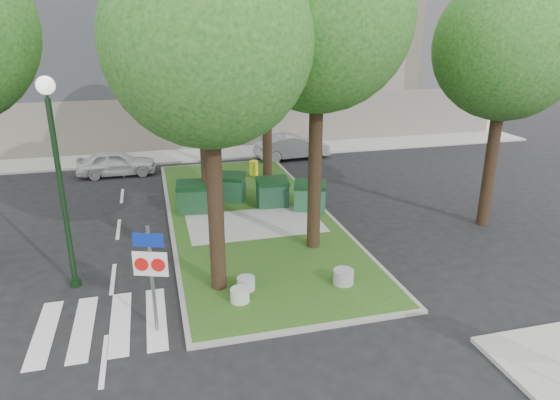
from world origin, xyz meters
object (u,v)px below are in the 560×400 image
object	(u,v)px
tree_median_near_left	(211,20)
bollard_mid	(246,283)
traffic_sign_pole	(151,265)
bollard_right	(343,277)
car_white	(116,163)
dumpster_a	(194,197)
dumpster_d	(310,196)
litter_bin	(254,168)
bollard_left	(240,295)
dumpster_b	(230,187)
tree_median_mid	(202,32)
car_silver	(292,147)
dumpster_c	(272,192)
tree_street_right	(510,32)
street_lamp	(57,161)

from	to	relation	value
tree_median_near_left	bollard_mid	bearing A→B (deg)	-32.76
traffic_sign_pole	bollard_right	bearing A→B (deg)	28.90
traffic_sign_pole	car_white	xyz separation A→B (m)	(-1.52, 14.59, -1.15)
dumpster_a	traffic_sign_pole	xyz separation A→B (m)	(-1.73, -7.96, 1.08)
bollard_right	traffic_sign_pole	xyz separation A→B (m)	(-5.31, -0.87, 1.47)
bollard_mid	traffic_sign_pole	size ratio (longest dim) A/B	0.18
dumpster_d	litter_bin	size ratio (longest dim) A/B	2.06
tree_median_near_left	bollard_right	xyz separation A→B (m)	(3.43, -0.78, -6.98)
dumpster_a	litter_bin	size ratio (longest dim) A/B	1.98
tree_median_near_left	bollard_left	size ratio (longest dim) A/B	20.21
tree_median_near_left	bollard_mid	world-z (taller)	tree_median_near_left
bollard_right	car_white	bearing A→B (deg)	116.49
tree_median_near_left	car_white	xyz separation A→B (m)	(-3.41, 12.94, -6.66)
dumpster_b	dumpster_d	bearing A→B (deg)	-9.46
dumpster_b	bollard_mid	bearing A→B (deg)	-71.99
tree_median_mid	car_silver	bearing A→B (deg)	52.74
dumpster_b	dumpster_c	distance (m)	1.96
dumpster_c	car_silver	bearing A→B (deg)	71.22
bollard_mid	litter_bin	size ratio (longest dim) A/B	0.70
tree_street_right	bollard_left	distance (m)	12.65
tree_median_mid	bollard_right	bearing A→B (deg)	-68.09
litter_bin	car_silver	world-z (taller)	car_silver
car_silver	tree_median_mid	bearing A→B (deg)	136.63
tree_median_near_left	street_lamp	bearing A→B (deg)	162.55
bollard_right	car_white	size ratio (longest dim) A/B	0.16
dumpster_d	car_silver	bearing A→B (deg)	98.66
tree_street_right	car_white	xyz separation A→B (m)	(-13.91, 10.44, -6.33)
dumpster_d	bollard_left	world-z (taller)	dumpster_d
dumpster_c	dumpster_d	distance (m)	1.60
bollard_mid	litter_bin	distance (m)	11.49
tree_median_mid	dumpster_b	bearing A→B (deg)	41.24
tree_median_near_left	car_silver	distance (m)	16.56
street_lamp	car_silver	distance (m)	16.52
dumpster_a	car_silver	distance (m)	9.84
litter_bin	bollard_mid	bearing A→B (deg)	-103.06
dumpster_d	traffic_sign_pole	xyz separation A→B (m)	(-6.30, -7.01, 1.11)
dumpster_c	traffic_sign_pole	xyz separation A→B (m)	(-4.93, -7.84, 1.11)
bollard_right	bollard_mid	xyz separation A→B (m)	(-2.80, 0.38, -0.03)
dumpster_d	litter_bin	xyz separation A→B (m)	(-1.18, 5.42, -0.20)
litter_bin	dumpster_b	bearing A→B (deg)	-117.27
bollard_left	street_lamp	bearing A→B (deg)	152.82
dumpster_a	bollard_left	world-z (taller)	dumpster_a
bollard_right	dumpster_d	bearing A→B (deg)	80.92
tree_street_right	dumpster_b	world-z (taller)	tree_street_right
dumpster_b	street_lamp	world-z (taller)	street_lamp
car_white	car_silver	distance (m)	9.58
tree_median_near_left	dumpster_a	size ratio (longest dim) A/B	7.22
dumpster_c	bollard_mid	xyz separation A→B (m)	(-2.41, -6.59, -0.39)
dumpster_c	litter_bin	size ratio (longest dim) A/B	1.81
tree_street_right	street_lamp	world-z (taller)	tree_street_right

